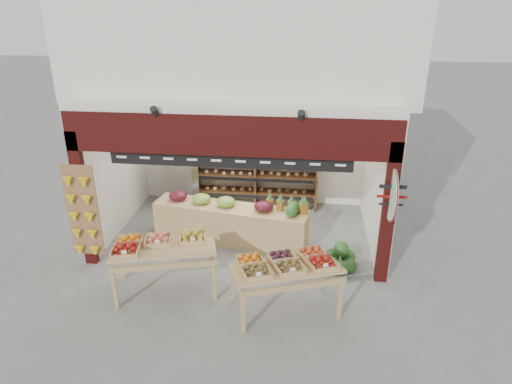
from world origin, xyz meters
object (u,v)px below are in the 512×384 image
object	(u,v)px
refrigerator	(184,174)
back_shelving	(256,160)
mid_counter	(230,222)
display_table_right	(286,265)
display_table_left	(157,246)
watermelon_pile	(339,260)
cardboard_stack	(190,218)

from	to	relation	value
refrigerator	back_shelving	bearing A→B (deg)	-12.51
mid_counter	display_table_right	xyz separation A→B (m)	(1.26, -2.15, 0.40)
display_table_left	display_table_right	distance (m)	2.25
back_shelving	display_table_right	xyz separation A→B (m)	(0.93, -4.04, -0.33)
display_table_right	back_shelving	bearing A→B (deg)	103.00
back_shelving	mid_counter	xyz separation A→B (m)	(-0.32, -1.90, -0.73)
watermelon_pile	refrigerator	bearing A→B (deg)	145.54
watermelon_pile	display_table_right	bearing A→B (deg)	-125.34
display_table_left	back_shelving	bearing A→B (deg)	70.70
mid_counter	cardboard_stack	bearing A→B (deg)	155.03
refrigerator	cardboard_stack	xyz separation A→B (m)	(0.42, -1.22, -0.55)
mid_counter	display_table_right	bearing A→B (deg)	-59.67
back_shelving	watermelon_pile	world-z (taller)	back_shelving
cardboard_stack	mid_counter	xyz separation A→B (m)	(0.99, -0.46, 0.18)
mid_counter	watermelon_pile	world-z (taller)	mid_counter
refrigerator	display_table_right	size ratio (longest dim) A/B	0.86
refrigerator	display_table_left	distance (m)	3.50
back_shelving	display_table_left	world-z (taller)	back_shelving
back_shelving	display_table_right	size ratio (longest dim) A/B	1.56
mid_counter	display_table_right	world-z (taller)	display_table_right
mid_counter	back_shelving	bearing A→B (deg)	80.37
cardboard_stack	mid_counter	world-z (taller)	mid_counter
display_table_right	watermelon_pile	world-z (taller)	display_table_right
back_shelving	display_table_left	xyz separation A→B (m)	(-1.29, -3.68, -0.33)
mid_counter	watermelon_pile	bearing A→B (deg)	-19.89
back_shelving	watermelon_pile	bearing A→B (deg)	-54.99
display_table_right	mid_counter	bearing A→B (deg)	120.33
display_table_left	watermelon_pile	distance (m)	3.39
display_table_left	display_table_right	xyz separation A→B (m)	(2.22, -0.36, 0.00)
refrigerator	display_table_left	xyz separation A→B (m)	(0.44, -3.47, 0.03)
back_shelving	refrigerator	size ratio (longest dim) A/B	1.82
mid_counter	display_table_left	bearing A→B (deg)	-118.44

